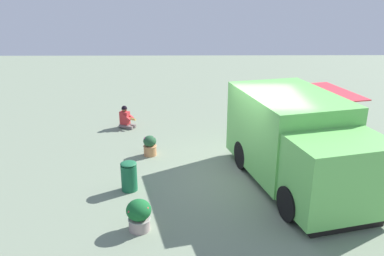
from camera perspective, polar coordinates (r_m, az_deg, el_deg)
name	(u,v)px	position (r m, az deg, el deg)	size (l,w,h in m)	color
ground_plane	(249,176)	(11.30, 8.19, -6.76)	(40.00, 40.00, 0.00)	gray
food_truck	(298,144)	(10.73, 14.84, -2.22)	(3.43, 5.18, 2.31)	#6AC25A
person_customer	(126,119)	(14.97, -9.44, 1.23)	(0.76, 0.62, 0.84)	#6B5E5D
planter_flowering_near	(150,145)	(12.43, -6.03, -2.48)	(0.42, 0.42, 0.64)	tan
planter_flowering_far	(139,214)	(8.82, -7.57, -12.13)	(0.54, 0.54, 0.71)	gray
plaza_bench	(326,121)	(15.23, 18.58, 1.00)	(1.27, 1.39, 0.51)	#463B1B
trash_bin	(129,176)	(10.42, -8.96, -6.77)	(0.42, 0.42, 0.78)	#185C3A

